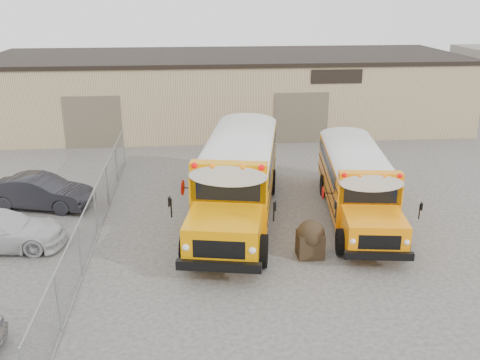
{
  "coord_description": "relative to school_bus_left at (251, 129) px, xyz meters",
  "views": [
    {
      "loc": [
        -2.4,
        -15.35,
        8.57
      ],
      "look_at": [
        -0.6,
        4.18,
        1.6
      ],
      "focal_mm": 40.0,
      "sensor_mm": 36.0,
      "label": 1
    }
  ],
  "objects": [
    {
      "name": "ground",
      "position": [
        -0.62,
        -11.24,
        -1.84
      ],
      "size": [
        120.0,
        120.0,
        0.0
      ],
      "primitive_type": "plane",
      "color": "#43413D",
      "rests_on": "ground"
    },
    {
      "name": "warehouse",
      "position": [
        -0.62,
        8.75,
        0.54
      ],
      "size": [
        30.2,
        10.2,
        4.67
      ],
      "color": "tan",
      "rests_on": "ground"
    },
    {
      "name": "chainlink_fence",
      "position": [
        -6.62,
        -8.24,
        -0.93
      ],
      "size": [
        0.07,
        18.07,
        1.81
      ],
      "color": "gray",
      "rests_on": "ground"
    },
    {
      "name": "school_bus_left",
      "position": [
        0.0,
        0.0,
        0.0
      ],
      "size": [
        4.62,
        11.14,
        3.17
      ],
      "color": "orange",
      "rests_on": "ground"
    },
    {
      "name": "school_bus_right",
      "position": [
        4.25,
        -1.45,
        -0.29
      ],
      "size": [
        3.47,
        9.32,
        2.67
      ],
      "color": "orange",
      "rests_on": "ground"
    },
    {
      "name": "tarp_bundle",
      "position": [
        0.85,
        -10.54,
        -1.16
      ],
      "size": [
        0.96,
        0.96,
        1.31
      ],
      "color": "black",
      "rests_on": "ground"
    },
    {
      "name": "car_dark",
      "position": [
        -9.37,
        -5.24,
        -1.14
      ],
      "size": [
        4.47,
        2.49,
        1.4
      ],
      "primitive_type": "imported",
      "rotation": [
        0.0,
        0.0,
        1.32
      ],
      "color": "black",
      "rests_on": "ground"
    }
  ]
}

